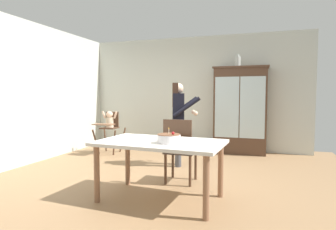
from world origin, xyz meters
The scene contains 10 objects.
ground_plane centered at (0.00, 0.00, 0.00)m, with size 6.24×6.24×0.00m, color #93704C.
wall_back centered at (0.00, 2.63, 1.35)m, with size 5.32×0.06×2.70m, color silver.
wall_left centered at (-2.63, 0.00, 1.35)m, with size 0.06×5.32×2.70m, color silver.
china_cabinet centered at (1.10, 2.37, 0.97)m, with size 1.19×0.48×1.93m.
ceramic_vase centered at (1.03, 2.37, 2.05)m, with size 0.13×0.13×0.27m.
high_chair_with_toddler centered at (-1.68, 1.47, 0.65)m, with size 0.61×0.71×0.95m.
adult_person centered at (0.11, 0.85, 0.97)m, with size 0.62×0.61×1.53m.
dining_table centered at (0.38, -0.87, 0.65)m, with size 1.60×1.02×0.74m.
birthday_cake centered at (0.52, -0.97, 0.79)m, with size 0.28×0.28×0.19m.
dining_chair_far_side centered at (0.43, -0.19, 0.56)m, with size 0.44×0.44×0.96m.
Camera 1 is at (1.57, -4.17, 1.31)m, focal length 30.52 mm.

